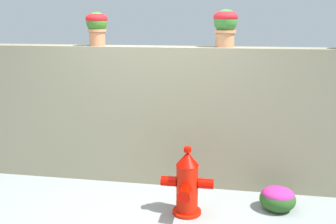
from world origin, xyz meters
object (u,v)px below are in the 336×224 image
at_px(potted_plant_1, 97,25).
at_px(fire_hydrant, 187,185).
at_px(flower_bush_left, 278,198).
at_px(potted_plant_2, 225,24).

relative_size(potted_plant_1, fire_hydrant, 0.54).
xyz_separation_m(fire_hydrant, flower_bush_left, (0.98, 0.26, -0.20)).
relative_size(potted_plant_1, flower_bush_left, 1.03).
distance_m(potted_plant_1, flower_bush_left, 2.94).
height_order(potted_plant_1, flower_bush_left, potted_plant_1).
xyz_separation_m(potted_plant_2, flower_bush_left, (0.65, -0.59, -1.87)).
relative_size(potted_plant_2, flower_bush_left, 1.10).
bearing_deg(flower_bush_left, fire_hydrant, -165.35).
xyz_separation_m(potted_plant_2, fire_hydrant, (-0.33, -0.85, -1.67)).
distance_m(potted_plant_2, flower_bush_left, 2.06).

